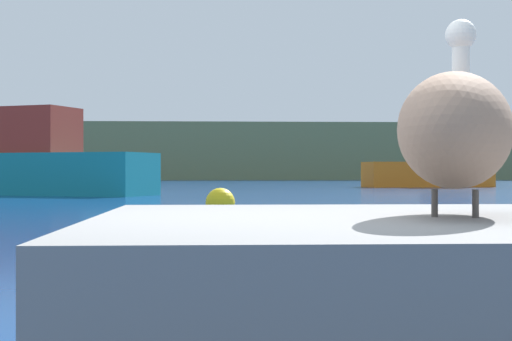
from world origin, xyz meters
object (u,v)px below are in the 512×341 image
Objects in this scene: pelican at (456,129)px; mooring_buoy at (220,203)px; fishing_boat_teal at (43,162)px; fishing_boat_orange at (433,166)px.

pelican reaches higher than mooring_buoy.
pelican is 10.17m from mooring_buoy.
pelican is 24.21m from fishing_boat_teal.
pelican is 0.23× the size of fishing_boat_orange.
fishing_boat_orange is 12.70× the size of mooring_buoy.
fishing_boat_teal reaches higher than fishing_boat_orange.
fishing_boat_orange is 27.11m from mooring_buoy.
mooring_buoy is at bearing 26.88° from pelican.
pelican is 0.19× the size of fishing_boat_teal.
fishing_boat_teal is at bearing -152.99° from fishing_boat_orange.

